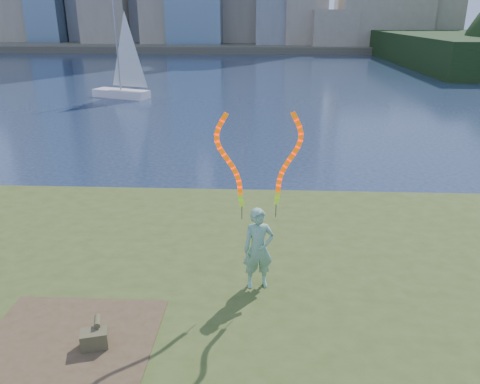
{
  "coord_description": "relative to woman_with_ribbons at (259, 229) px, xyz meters",
  "views": [
    {
      "loc": [
        1.34,
        -10.06,
        6.49
      ],
      "look_at": [
        0.79,
        1.0,
        2.29
      ],
      "focal_mm": 35.0,
      "sensor_mm": 36.0,
      "label": 1
    }
  ],
  "objects": [
    {
      "name": "ground",
      "position": [
        -1.29,
        0.96,
        -2.19
      ],
      "size": [
        320.0,
        320.0,
        0.0
      ],
      "primitive_type": "plane",
      "color": "#17233B",
      "rests_on": "ground"
    },
    {
      "name": "canvas_bag",
      "position": [
        -2.94,
        -2.24,
        -1.2
      ],
      "size": [
        0.55,
        0.61,
        0.45
      ],
      "rotation": [
        0.0,
        0.0,
        0.28
      ],
      "color": "#444426",
      "rests_on": "grassy_knoll"
    },
    {
      "name": "sailboat",
      "position": [
        -11.61,
        29.74,
        -0.84
      ],
      "size": [
        5.11,
        3.27,
        7.86
      ],
      "rotation": [
        0.0,
        0.0,
        -0.38
      ],
      "color": "silver",
      "rests_on": "ground"
    },
    {
      "name": "far_shore",
      "position": [
        -1.29,
        95.96,
        -1.59
      ],
      "size": [
        320.0,
        40.0,
        1.2
      ],
      "primitive_type": "cube",
      "color": "#4A4536",
      "rests_on": "ground"
    },
    {
      "name": "dirt_patch",
      "position": [
        -3.49,
        -2.24,
        -1.38
      ],
      "size": [
        3.2,
        3.0,
        0.02
      ],
      "primitive_type": "cube",
      "color": "#47331E",
      "rests_on": "grassy_knoll"
    },
    {
      "name": "woman_with_ribbons",
      "position": [
        0.0,
        0.0,
        0.0
      ],
      "size": [
        2.1,
        0.65,
        4.21
      ],
      "rotation": [
        0.0,
        0.0,
        0.21
      ],
      "color": "#1E6C3F",
      "rests_on": "grassy_knoll"
    },
    {
      "name": "grassy_knoll",
      "position": [
        -1.29,
        -1.33,
        -1.85
      ],
      "size": [
        20.0,
        18.0,
        0.8
      ],
      "color": "#3A4A1A",
      "rests_on": "ground"
    }
  ]
}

